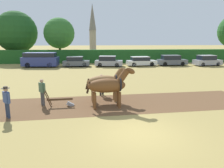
# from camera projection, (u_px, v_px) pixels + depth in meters

# --- Properties ---
(ground_plane) EXTENTS (240.00, 240.00, 0.00)m
(ground_plane) POSITION_uv_depth(u_px,v_px,m) (140.00, 134.00, 9.62)
(ground_plane) COLOR #998447
(plowed_furrow_strip) EXTENTS (27.89, 6.63, 0.01)m
(plowed_furrow_strip) POSITION_uv_depth(u_px,v_px,m) (38.00, 107.00, 13.27)
(plowed_furrow_strip) COLOR brown
(plowed_furrow_strip) RESTS_ON ground
(hedgerow) EXTENTS (75.94, 1.33, 2.21)m
(hedgerow) POSITION_uv_depth(u_px,v_px,m) (107.00, 56.00, 37.13)
(hedgerow) COLOR #1E511E
(hedgerow) RESTS_ON ground
(tree_center_left) EXTENTS (7.42, 7.42, 8.91)m
(tree_center_left) POSITION_uv_depth(u_px,v_px,m) (16.00, 32.00, 39.36)
(tree_center_left) COLOR #4C3823
(tree_center_left) RESTS_ON ground
(tree_center) EXTENTS (5.36, 5.36, 7.65)m
(tree_center) POSITION_uv_depth(u_px,v_px,m) (59.00, 33.00, 38.37)
(tree_center) COLOR #4C3823
(tree_center) RESTS_ON ground
(church_spire) EXTENTS (2.20, 2.20, 14.26)m
(church_spire) POSITION_uv_depth(u_px,v_px,m) (93.00, 27.00, 65.54)
(church_spire) COLOR gray
(church_spire) RESTS_ON ground
(draft_horse_lead_left) EXTENTS (3.00, 1.07, 2.49)m
(draft_horse_lead_left) POSITION_uv_depth(u_px,v_px,m) (109.00, 85.00, 12.98)
(draft_horse_lead_left) COLOR brown
(draft_horse_lead_left) RESTS_ON ground
(draft_horse_lead_right) EXTENTS (2.91, 1.11, 2.31)m
(draft_horse_lead_right) POSITION_uv_depth(u_px,v_px,m) (106.00, 82.00, 14.32)
(draft_horse_lead_right) COLOR brown
(draft_horse_lead_right) RESTS_ON ground
(plow) EXTENTS (1.78, 0.49, 1.13)m
(plow) POSITION_uv_depth(u_px,v_px,m) (62.00, 101.00, 13.43)
(plow) COLOR #4C331E
(plow) RESTS_ON ground
(farmer_at_plow) EXTENTS (0.47, 0.53, 1.67)m
(farmer_at_plow) POSITION_uv_depth(u_px,v_px,m) (42.00, 90.00, 13.49)
(farmer_at_plow) COLOR #4C4C4C
(farmer_at_plow) RESTS_ON ground
(farmer_beside_team) EXTENTS (0.53, 0.43, 1.56)m
(farmer_beside_team) POSITION_uv_depth(u_px,v_px,m) (102.00, 83.00, 15.89)
(farmer_beside_team) COLOR #38332D
(farmer_beside_team) RESTS_ON ground
(farmer_onlooker_left) EXTENTS (0.48, 0.51, 1.70)m
(farmer_onlooker_left) POSITION_uv_depth(u_px,v_px,m) (7.00, 100.00, 11.35)
(farmer_onlooker_left) COLOR #28334C
(farmer_onlooker_left) RESTS_ON ground
(parked_van) EXTENTS (5.16, 2.24, 2.10)m
(parked_van) POSITION_uv_depth(u_px,v_px,m) (40.00, 60.00, 31.49)
(parked_van) COLOR navy
(parked_van) RESTS_ON ground
(parked_car_left) EXTENTS (3.85, 1.86, 1.48)m
(parked_car_left) POSITION_uv_depth(u_px,v_px,m) (76.00, 62.00, 32.17)
(parked_car_left) COLOR #565B66
(parked_car_left) RESTS_ON ground
(parked_car_center_left) EXTENTS (4.25, 2.42, 1.55)m
(parked_car_center_left) POSITION_uv_depth(u_px,v_px,m) (109.00, 61.00, 32.32)
(parked_car_center_left) COLOR #9E9EA8
(parked_car_center_left) RESTS_ON ground
(parked_car_center) EXTENTS (4.56, 2.15, 1.41)m
(parked_car_center) POSITION_uv_depth(u_px,v_px,m) (141.00, 61.00, 32.95)
(parked_car_center) COLOR silver
(parked_car_center) RESTS_ON ground
(parked_car_center_right) EXTENTS (4.49, 1.91, 1.59)m
(parked_car_center_right) POSITION_uv_depth(u_px,v_px,m) (172.00, 61.00, 33.47)
(parked_car_center_right) COLOR #565B66
(parked_car_center_right) RESTS_ON ground
(parked_car_right) EXTENTS (4.26, 2.31, 1.60)m
(parked_car_right) POSITION_uv_depth(u_px,v_px,m) (207.00, 61.00, 33.20)
(parked_car_right) COLOR #9E9EA8
(parked_car_right) RESTS_ON ground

